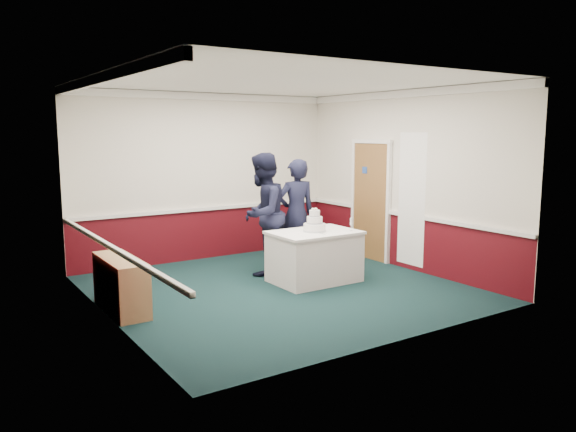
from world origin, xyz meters
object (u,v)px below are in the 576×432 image
sideboard (121,285)px  person_woman (296,214)px  cake_knife (321,233)px  wedding_cake (315,224)px  champagne_flute (351,222)px  person_man (263,214)px  cake_table (314,256)px

sideboard → person_woman: person_woman is taller
cake_knife → person_woman: size_ratio=0.12×
sideboard → wedding_cake: (2.95, -0.19, 0.55)m
champagne_flute → person_man: person_man is taller
cake_knife → person_man: person_man is taller
sideboard → cake_table: bearing=-3.7°
sideboard → champagne_flute: (3.45, -0.47, 0.58)m
person_man → champagne_flute: bearing=92.4°
champagne_flute → person_woman: person_woman is taller
cake_table → cake_knife: size_ratio=6.00×
wedding_cake → person_man: bearing=115.6°
champagne_flute → sideboard: bearing=172.3°
champagne_flute → person_woman: 1.21m
cake_knife → person_man: (-0.38, 1.06, 0.20)m
person_woman → cake_table: bearing=83.4°
wedding_cake → cake_table: bearing=-90.0°
cake_table → champagne_flute: (0.50, -0.28, 0.53)m
sideboard → person_man: person_man is taller
wedding_cake → cake_knife: wedding_cake is taller
sideboard → wedding_cake: 3.01m
cake_knife → champagne_flute: champagne_flute is taller
cake_knife → champagne_flute: (0.53, -0.08, 0.14)m
cake_table → wedding_cake: bearing=90.0°
cake_table → wedding_cake: 0.50m
cake_table → person_man: bearing=115.6°
sideboard → cake_table: size_ratio=0.91×
sideboard → cake_knife: size_ratio=5.45×
cake_table → wedding_cake: wedding_cake is taller
cake_table → cake_knife: cake_knife is taller
person_woman → champagne_flute: bearing=110.9°
cake_table → wedding_cake: (-0.00, 0.00, 0.50)m
cake_table → champagne_flute: bearing=-29.2°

